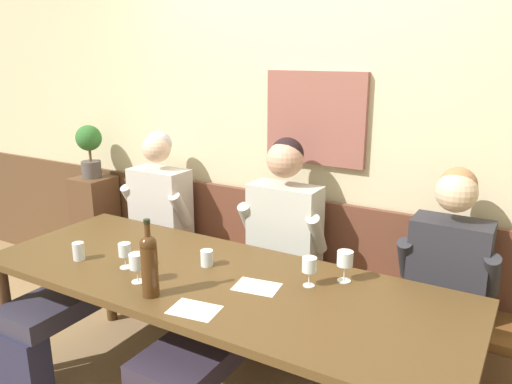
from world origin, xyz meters
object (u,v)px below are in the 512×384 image
object	(u,v)px
person_center_right_seat	(124,243)
water_tumbler_left	(207,258)
wine_glass_mid_right	(125,251)
wine_glass_right_end	(309,266)
wall_bench	(282,302)
person_right_seat	(254,273)
water_tumbler_right	(79,251)
person_center_left_seat	(430,322)
wine_glass_mid_left	(137,262)
potted_plant	(89,147)
wine_bottle_amber_mid	(149,263)
dining_table	(215,290)
wine_glass_left_end	(345,260)

from	to	relation	value
person_center_right_seat	water_tumbler_left	world-z (taller)	person_center_right_seat
wine_glass_mid_right	wine_glass_right_end	xyz separation A→B (m)	(0.90, 0.28, 0.01)
wall_bench	person_right_seat	distance (m)	0.53
wall_bench	water_tumbler_right	distance (m)	1.30
person_center_left_seat	wine_glass_mid_left	world-z (taller)	person_center_left_seat
person_center_left_seat	water_tumbler_left	distance (m)	1.13
wall_bench	potted_plant	size ratio (longest dim) A/B	6.83
water_tumbler_left	wine_glass_mid_right	bearing A→B (deg)	-146.05
person_center_left_seat	water_tumbler_right	distance (m)	1.81
water_tumbler_right	wine_glass_right_end	bearing A→B (deg)	15.69
wine_glass_mid_right	wine_bottle_amber_mid	bearing A→B (deg)	-27.59
person_center_left_seat	wine_glass_mid_left	bearing A→B (deg)	-155.49
dining_table	wine_glass_left_end	size ratio (longest dim) A/B	16.07
person_right_seat	wine_glass_mid_left	bearing A→B (deg)	-117.64
wine_glass_mid_left	potted_plant	world-z (taller)	potted_plant
person_center_left_seat	wine_glass_left_end	xyz separation A→B (m)	(-0.41, -0.06, 0.25)
person_center_left_seat	wine_glass_mid_right	bearing A→B (deg)	-161.46
wall_bench	dining_table	bearing A→B (deg)	-90.00
person_center_left_seat	wine_glass_mid_right	distance (m)	1.53
water_tumbler_left	water_tumbler_right	world-z (taller)	water_tumbler_right
water_tumbler_right	potted_plant	distance (m)	1.38
wine_glass_left_end	wine_glass_right_end	bearing A→B (deg)	-133.38
wine_glass_left_end	wine_bottle_amber_mid	bearing A→B (deg)	-140.30
wine_bottle_amber_mid	wine_glass_mid_right	distance (m)	0.37
wall_bench	wine_glass_left_end	size ratio (longest dim) A/B	18.02
person_center_left_seat	water_tumbler_right	xyz separation A→B (m)	(-1.72, -0.53, 0.18)
wine_glass_mid_left	water_tumbler_right	distance (m)	0.47
wine_bottle_amber_mid	wine_glass_right_end	bearing A→B (deg)	37.98
person_center_left_seat	water_tumbler_left	world-z (taller)	person_center_left_seat
wine_bottle_amber_mid	potted_plant	world-z (taller)	potted_plant
person_right_seat	water_tumbler_right	xyz separation A→B (m)	(-0.77, -0.54, 0.16)
dining_table	person_center_left_seat	bearing A→B (deg)	19.32
wine_glass_mid_right	wall_bench	bearing A→B (deg)	62.24
water_tumbler_right	wine_glass_mid_right	bearing A→B (deg)	9.67
water_tumbler_right	dining_table	bearing A→B (deg)	14.13
wall_bench	person_center_right_seat	world-z (taller)	person_center_right_seat
wine_glass_right_end	wine_glass_mid_right	bearing A→B (deg)	-162.44
wine_glass_mid_left	potted_plant	xyz separation A→B (m)	(-1.40, 1.00, 0.27)
wine_glass_mid_right	wine_glass_left_end	xyz separation A→B (m)	(1.03, 0.42, 0.02)
water_tumbler_left	dining_table	bearing A→B (deg)	-39.45
wall_bench	dining_table	xyz separation A→B (m)	(0.00, -0.73, 0.40)
wine_bottle_amber_mid	water_tumbler_right	world-z (taller)	wine_bottle_amber_mid
wall_bench	dining_table	distance (m)	0.84
water_tumbler_left	wine_glass_left_end	bearing A→B (deg)	15.25
person_center_right_seat	wine_glass_mid_right	xyz separation A→B (m)	(0.50, -0.49, 0.22)
person_right_seat	wine_glass_mid_right	size ratio (longest dim) A/B	10.18
wall_bench	water_tumbler_right	xyz separation A→B (m)	(-0.75, -0.92, 0.52)
wine_glass_left_end	person_center_right_seat	bearing A→B (deg)	177.40
dining_table	wine_glass_mid_right	world-z (taller)	wine_glass_mid_right
person_center_right_seat	dining_table	bearing A→B (deg)	-19.90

